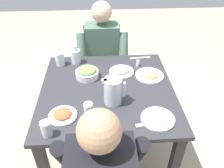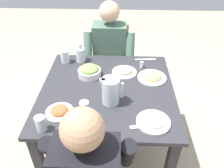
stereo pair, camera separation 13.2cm
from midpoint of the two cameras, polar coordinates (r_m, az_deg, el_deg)
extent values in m
plane|color=tan|center=(2.24, 0.84, -16.69)|extent=(8.00, 8.00, 0.00)
cube|color=#2D2D33|center=(1.70, 1.06, -1.60)|extent=(0.98, 0.98, 0.03)
cube|color=#232328|center=(2.33, -9.62, -1.95)|extent=(0.06, 0.06, 0.73)
cube|color=#232328|center=(2.32, 12.12, -2.48)|extent=(0.06, 0.06, 0.73)
cube|color=tan|center=(2.74, 4.60, 1.53)|extent=(0.04, 0.04, 0.45)
cube|color=tan|center=(2.75, -2.50, 1.70)|extent=(0.04, 0.04, 0.45)
cube|color=tan|center=(2.47, 4.79, -3.01)|extent=(0.04, 0.04, 0.45)
cube|color=tan|center=(2.48, -3.09, -2.82)|extent=(0.04, 0.04, 0.45)
cube|color=tan|center=(2.47, 1.00, 3.84)|extent=(0.40, 0.40, 0.03)
cube|color=tan|center=(2.51, 1.16, 10.34)|extent=(0.38, 0.04, 0.42)
sphere|color=tan|center=(0.95, -3.43, -11.42)|extent=(0.19, 0.19, 0.19)
cylinder|color=#665B4C|center=(1.87, -4.10, -20.20)|extent=(0.10, 0.10, 0.47)
cylinder|color=black|center=(1.33, -11.26, -16.38)|extent=(0.08, 0.23, 0.37)
cylinder|color=#665B4C|center=(1.86, 1.46, -20.42)|extent=(0.10, 0.10, 0.47)
cylinder|color=black|center=(1.31, 6.87, -17.14)|extent=(0.08, 0.23, 0.37)
cube|color=#4C6B5B|center=(2.31, 1.05, 8.91)|extent=(0.32, 0.20, 0.50)
sphere|color=#DBB28E|center=(2.16, 1.16, 17.62)|extent=(0.19, 0.19, 0.19)
cylinder|color=#665B4C|center=(2.30, 2.98, 0.44)|extent=(0.11, 0.38, 0.11)
cylinder|color=#665B4C|center=(2.28, 2.82, -6.57)|extent=(0.10, 0.10, 0.47)
cylinder|color=#4C6B5B|center=(2.18, 6.28, 7.63)|extent=(0.08, 0.23, 0.37)
cylinder|color=#665B4C|center=(2.30, -1.26, 0.54)|extent=(0.11, 0.38, 0.11)
cylinder|color=#665B4C|center=(2.28, -1.47, -6.46)|extent=(0.10, 0.10, 0.47)
cylinder|color=#4C6B5B|center=(2.19, -4.33, 7.85)|extent=(0.08, 0.23, 0.37)
cylinder|color=silver|center=(1.52, 2.17, -1.84)|extent=(0.12, 0.12, 0.19)
cube|color=silver|center=(1.52, 5.01, -1.62)|extent=(0.02, 0.02, 0.11)
cube|color=silver|center=(1.47, 0.13, 0.75)|extent=(0.04, 0.03, 0.02)
cylinder|color=white|center=(1.82, -3.58, 2.79)|extent=(0.18, 0.18, 0.05)
ellipsoid|color=#759951|center=(1.80, -3.63, 3.73)|extent=(0.15, 0.15, 0.06)
cylinder|color=white|center=(1.47, 12.87, -9.33)|extent=(0.21, 0.21, 0.01)
ellipsoid|color=white|center=(1.46, 12.95, -8.93)|extent=(0.13, 0.13, 0.04)
cylinder|color=white|center=(1.52, -10.54, -7.03)|extent=(0.18, 0.18, 0.01)
ellipsoid|color=#CC5B33|center=(1.51, -10.61, -6.57)|extent=(0.11, 0.11, 0.04)
cylinder|color=white|center=(1.86, 5.12, 2.87)|extent=(0.20, 0.20, 0.01)
ellipsoid|color=#B7AD89|center=(1.85, 5.15, 3.34)|extent=(0.12, 0.12, 0.05)
cylinder|color=white|center=(1.83, 12.00, 1.50)|extent=(0.23, 0.23, 0.01)
ellipsoid|color=#E0C670|center=(1.82, 12.07, 1.99)|extent=(0.14, 0.14, 0.05)
cylinder|color=silver|center=(2.01, -9.84, 6.76)|extent=(0.07, 0.07, 0.11)
cylinder|color=silver|center=(1.46, -4.30, -6.21)|extent=(0.06, 0.06, 0.10)
cylinder|color=silver|center=(1.40, -14.82, -9.68)|extent=(0.06, 0.06, 0.10)
cylinder|color=silver|center=(2.00, -5.96, 7.20)|extent=(0.08, 0.08, 0.12)
cylinder|color=white|center=(2.02, -5.92, 6.61)|extent=(0.07, 0.07, 0.07)
cylinder|color=silver|center=(1.96, -6.11, 9.28)|extent=(0.03, 0.03, 0.04)
cylinder|color=white|center=(1.95, 9.34, 4.61)|extent=(0.03, 0.03, 0.04)
cylinder|color=#B2B2B7|center=(1.93, 9.42, 5.29)|extent=(0.03, 0.03, 0.01)
cube|color=silver|center=(1.43, 10.56, -10.50)|extent=(0.17, 0.05, 0.01)
cube|color=silver|center=(2.07, 10.19, 6.01)|extent=(0.19, 0.03, 0.01)
cube|color=silver|center=(1.42, -3.83, -10.36)|extent=(0.17, 0.06, 0.01)
camera|label=1|loc=(0.07, -87.72, 1.70)|focal=36.57mm
camera|label=2|loc=(0.07, 92.28, -1.70)|focal=36.57mm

